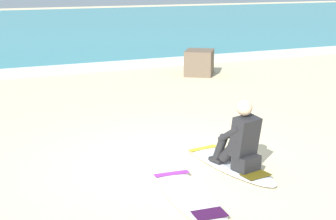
% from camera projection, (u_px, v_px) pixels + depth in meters
% --- Properties ---
extents(ground_plane, '(80.00, 80.00, 0.00)m').
position_uv_depth(ground_plane, '(168.00, 162.00, 7.22)').
color(ground_plane, beige).
extents(breaking_foam, '(80.00, 0.90, 0.11)m').
position_uv_depth(breaking_foam, '(53.00, 70.00, 14.16)').
color(breaking_foam, white).
rests_on(breaking_foam, ground).
extents(surfboard_main, '(0.73, 2.10, 0.08)m').
position_uv_depth(surfboard_main, '(226.00, 162.00, 7.13)').
color(surfboard_main, silver).
rests_on(surfboard_main, ground).
extents(surfer_seated, '(0.48, 0.76, 0.95)m').
position_uv_depth(surfer_seated, '(240.00, 142.00, 6.75)').
color(surfer_seated, '#232326').
rests_on(surfer_seated, surfboard_main).
extents(surfboard_spare_near, '(0.69, 2.09, 0.08)m').
position_uv_depth(surfboard_spare_near, '(188.00, 193.00, 6.09)').
color(surfboard_spare_near, white).
rests_on(surfboard_spare_near, ground).
extents(shoreline_rock, '(1.08, 1.12, 0.68)m').
position_uv_depth(shoreline_rock, '(199.00, 63.00, 13.64)').
color(shoreline_rock, brown).
rests_on(shoreline_rock, ground).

